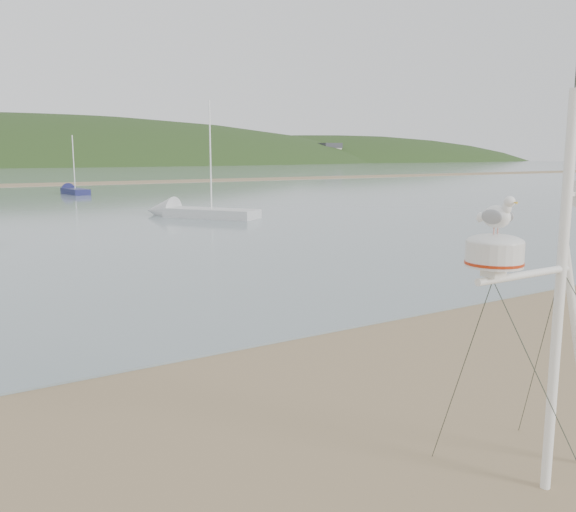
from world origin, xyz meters
TOP-DOWN VIEW (x-y plane):
  - ground at (0.00, 0.00)m, footprint 560.00×560.00m
  - mast_rig at (3.71, -1.96)m, footprint 2.26×2.41m
  - sailboat_blue_far at (11.20, 51.76)m, footprint 1.78×5.65m
  - sailboat_white_near at (11.76, 27.10)m, footprint 5.38×6.87m

SIDE VIEW (x-z plane):
  - ground at x=0.00m, z-range 0.00..0.00m
  - sailboat_white_near at x=11.76m, z-range -3.23..3.83m
  - sailboat_blue_far at x=11.20m, z-range -2.49..3.09m
  - mast_rig at x=3.71m, z-range -1.32..3.77m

